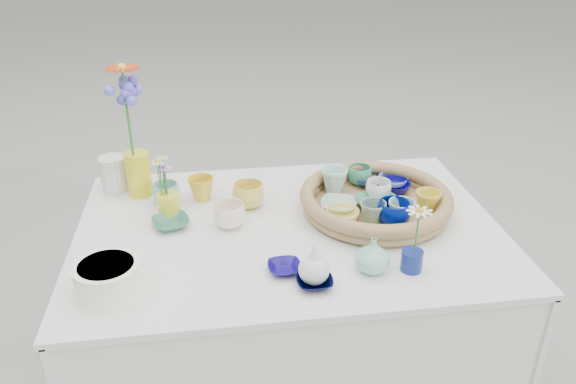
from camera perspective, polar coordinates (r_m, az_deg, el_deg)
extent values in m
imported|color=navy|center=(1.92, 8.28, 1.19)|extent=(0.12, 0.12, 0.03)
imported|color=#070556|center=(1.87, 10.58, 0.51)|extent=(0.13, 0.13, 0.04)
imported|color=gold|center=(1.76, 13.98, -1.03)|extent=(0.10, 0.10, 0.07)
imported|color=#3A795A|center=(1.76, 9.12, -1.18)|extent=(0.17, 0.17, 0.03)
imported|color=gray|center=(1.67, 8.61, -2.16)|extent=(0.09, 0.09, 0.07)
imported|color=#9CBDAF|center=(1.75, 5.17, -1.34)|extent=(0.14, 0.14, 0.03)
imported|color=#ABE2D0|center=(1.84, 4.71, 1.20)|extent=(0.12, 0.12, 0.08)
imported|color=white|center=(1.81, 9.16, 0.19)|extent=(0.09, 0.09, 0.06)
imported|color=#A1BEEB|center=(1.92, 10.60, 1.10)|extent=(0.11, 0.11, 0.03)
imported|color=#001072|center=(1.67, 10.68, -2.17)|extent=(0.12, 0.12, 0.08)
imported|color=#F4E16E|center=(1.69, 5.57, -2.36)|extent=(0.10, 0.10, 0.03)
imported|color=#A1C6B5|center=(1.68, 11.42, -2.07)|extent=(0.09, 0.09, 0.07)
imported|color=#39926C|center=(1.90, 7.28, 1.70)|extent=(0.09, 0.09, 0.06)
imported|color=gold|center=(1.85, -8.78, 0.37)|extent=(0.09, 0.09, 0.08)
imported|color=#E0C550|center=(1.79, -4.05, -0.32)|extent=(0.11, 0.11, 0.08)
imported|color=#316F55|center=(1.72, -11.82, -3.08)|extent=(0.13, 0.13, 0.03)
imported|color=#F7E5CB|center=(1.68, -6.00, -2.37)|extent=(0.12, 0.12, 0.08)
imported|color=#120764|center=(1.49, -0.36, -7.72)|extent=(0.09, 0.09, 0.02)
imported|color=#7DB4A3|center=(1.85, -12.28, -0.13)|extent=(0.11, 0.11, 0.07)
imported|color=black|center=(1.44, 2.71, -9.11)|extent=(0.10, 0.10, 0.02)
imported|color=#7DC2A5|center=(1.49, 8.59, -6.34)|extent=(0.10, 0.10, 0.10)
cylinder|color=navy|center=(1.52, 12.45, -6.81)|extent=(0.06, 0.06, 0.06)
cylinder|color=yellow|center=(1.90, -14.91, 1.77)|extent=(0.09, 0.09, 0.15)
cylinder|color=yellow|center=(1.77, -12.03, -1.29)|extent=(0.08, 0.08, 0.07)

